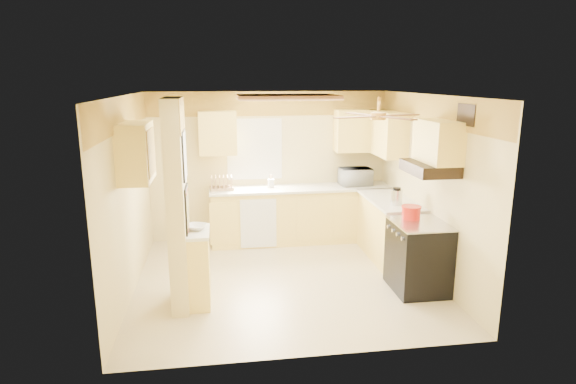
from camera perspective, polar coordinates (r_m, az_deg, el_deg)
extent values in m
plane|color=beige|center=(6.74, -0.36, -10.36)|extent=(4.00, 4.00, 0.00)
plane|color=white|center=(6.18, -0.39, 11.40)|extent=(4.00, 4.00, 0.00)
plane|color=#DECA87|center=(8.19, -2.22, 3.06)|extent=(4.00, 0.00, 4.00)
plane|color=#DECA87|center=(4.54, 2.97, -5.42)|extent=(4.00, 0.00, 4.00)
plane|color=#DECA87|center=(6.39, -18.44, -0.56)|extent=(0.00, 3.80, 3.80)
plane|color=#DECA87|center=(6.90, 16.30, 0.59)|extent=(0.00, 3.80, 3.80)
cube|color=yellow|center=(8.05, -2.28, 10.41)|extent=(4.00, 0.02, 0.40)
cube|color=#DECA87|center=(5.77, -13.00, -1.65)|extent=(0.20, 0.70, 2.50)
cube|color=#FFDC69|center=(6.01, -10.48, -8.97)|extent=(0.25, 0.55, 0.90)
cube|color=silver|center=(5.85, -10.67, -4.70)|extent=(0.28, 0.58, 0.04)
cube|color=#FFDC69|center=(8.15, 1.55, -2.76)|extent=(3.00, 0.60, 0.90)
cube|color=#FFDC69|center=(7.53, 11.94, -4.42)|extent=(0.60, 1.40, 0.90)
cube|color=silver|center=(8.02, 1.59, 0.45)|extent=(3.04, 0.64, 0.04)
cube|color=silver|center=(7.40, 12.04, -0.95)|extent=(0.64, 1.44, 0.04)
cube|color=white|center=(7.77, -3.52, -3.75)|extent=(0.58, 0.02, 0.80)
cube|color=white|center=(8.10, -4.00, 5.08)|extent=(0.92, 0.02, 1.02)
cube|color=white|center=(8.11, -4.00, 5.09)|extent=(0.80, 0.02, 0.90)
cube|color=#FFDC69|center=(7.89, -8.32, 6.94)|extent=(0.60, 0.35, 0.70)
cube|color=#FFDC69|center=(8.24, 8.73, 7.20)|extent=(0.90, 0.35, 0.70)
cube|color=#FFDC69|center=(7.88, 11.67, 6.81)|extent=(0.35, 1.00, 0.70)
cube|color=#FFDC69|center=(6.00, -17.61, 4.49)|extent=(0.35, 0.75, 0.70)
cube|color=#FFDC69|center=(6.22, 17.33, 5.73)|extent=(0.35, 0.76, 0.52)
cube|color=black|center=(6.51, 15.17, -7.44)|extent=(0.65, 0.76, 0.90)
cube|color=silver|center=(6.37, 15.42, -3.61)|extent=(0.66, 0.77, 0.02)
cylinder|color=silver|center=(6.06, 13.43, -5.41)|extent=(0.03, 0.05, 0.05)
cylinder|color=silver|center=(6.21, 12.85, -4.92)|extent=(0.03, 0.05, 0.05)
cylinder|color=silver|center=(6.35, 12.34, -4.48)|extent=(0.03, 0.05, 0.05)
cylinder|color=silver|center=(6.50, 11.82, -4.03)|extent=(0.03, 0.05, 0.05)
cube|color=black|center=(6.23, 16.41, 2.73)|extent=(0.50, 0.76, 0.14)
cube|color=black|center=(5.64, -12.20, 4.28)|extent=(0.02, 0.42, 0.57)
cube|color=white|center=(5.64, -12.14, 4.29)|extent=(0.01, 0.37, 0.52)
cube|color=black|center=(5.78, -11.88, -2.09)|extent=(0.02, 0.42, 0.57)
cube|color=yellow|center=(5.78, -11.82, -2.09)|extent=(0.01, 0.37, 0.52)
cube|color=brown|center=(6.69, -0.13, 11.20)|extent=(1.35, 0.95, 0.06)
cube|color=white|center=(6.69, -0.13, 10.99)|extent=(1.15, 0.75, 0.02)
cylinder|color=gold|center=(5.73, 10.73, 10.22)|extent=(0.04, 0.04, 0.16)
cylinder|color=gold|center=(5.74, 10.66, 8.83)|extent=(0.18, 0.18, 0.08)
cube|color=brown|center=(5.94, 13.10, 8.86)|extent=(0.55, 0.28, 0.01)
cube|color=brown|center=(5.99, 8.73, 9.08)|extent=(0.28, 0.55, 0.01)
cube|color=brown|center=(5.54, 8.06, 8.77)|extent=(0.55, 0.28, 0.01)
cube|color=brown|center=(5.49, 12.77, 8.54)|extent=(0.28, 0.55, 0.01)
cube|color=black|center=(5.95, 20.38, 8.58)|extent=(0.02, 0.40, 0.25)
imported|color=white|center=(8.23, 7.99, 1.82)|extent=(0.54, 0.38, 0.29)
imported|color=white|center=(5.88, -10.82, -4.11)|extent=(0.31, 0.31, 0.06)
cylinder|color=red|center=(6.49, 14.38, -2.43)|extent=(0.24, 0.24, 0.15)
cylinder|color=red|center=(6.47, 14.42, -1.71)|extent=(0.26, 0.26, 0.02)
cylinder|color=silver|center=(7.05, 12.74, -0.62)|extent=(0.16, 0.16, 0.22)
cylinder|color=black|center=(7.02, 12.79, 0.38)|extent=(0.11, 0.11, 0.03)
cube|color=tan|center=(7.92, -7.86, 0.46)|extent=(0.40, 0.31, 0.04)
cube|color=tan|center=(7.91, -9.02, 1.04)|extent=(0.02, 0.26, 0.22)
cube|color=tan|center=(7.91, -8.55, 1.06)|extent=(0.02, 0.26, 0.22)
cube|color=tan|center=(7.91, -8.09, 1.07)|extent=(0.02, 0.26, 0.22)
cube|color=tan|center=(7.91, -7.63, 1.09)|extent=(0.02, 0.26, 0.22)
cube|color=tan|center=(7.91, -7.17, 1.11)|extent=(0.02, 0.26, 0.22)
cube|color=tan|center=(7.91, -6.70, 1.12)|extent=(0.02, 0.26, 0.22)
cylinder|color=white|center=(7.91, -8.55, 1.06)|extent=(0.01, 0.22, 0.22)
cylinder|color=white|center=(7.91, -7.63, 1.09)|extent=(0.01, 0.22, 0.22)
cylinder|color=white|center=(8.00, -2.04, 1.05)|extent=(0.11, 0.11, 0.14)
cylinder|color=tan|center=(7.99, -1.90, 1.33)|extent=(0.01, 0.01, 0.21)
cylinder|color=tan|center=(8.01, -2.06, 1.35)|extent=(0.01, 0.01, 0.21)
cylinder|color=tan|center=(7.99, -2.18, 1.32)|extent=(0.01, 0.01, 0.21)
cylinder|color=tan|center=(7.97, -2.01, 1.29)|extent=(0.01, 0.01, 0.21)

